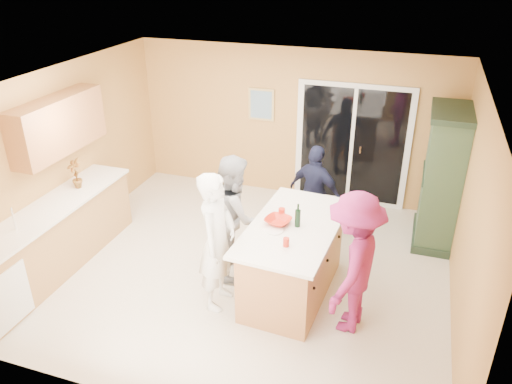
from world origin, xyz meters
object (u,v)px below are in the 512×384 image
(woman_white, at_px, (217,242))
(woman_magenta, at_px, (353,264))
(kitchen_island, at_px, (293,261))
(woman_grey, at_px, (235,216))
(woman_navy, at_px, (315,193))
(green_hutch, at_px, (442,179))

(woman_white, height_order, woman_magenta, woman_white)
(kitchen_island, height_order, woman_white, woman_white)
(woman_grey, height_order, woman_navy, woman_grey)
(kitchen_island, bearing_deg, green_hutch, 52.41)
(kitchen_island, relative_size, woman_grey, 1.15)
(kitchen_island, bearing_deg, woman_magenta, -23.14)
(kitchen_island, bearing_deg, woman_grey, 168.35)
(green_hutch, xyz_separation_m, woman_magenta, (-0.92, -2.35, -0.14))
(woman_white, distance_m, woman_magenta, 1.61)
(woman_grey, bearing_deg, woman_navy, -57.48)
(green_hutch, relative_size, woman_magenta, 1.19)
(kitchen_island, xyz_separation_m, woman_magenta, (0.79, -0.40, 0.40))
(kitchen_island, distance_m, woman_magenta, 0.97)
(woman_navy, xyz_separation_m, woman_magenta, (0.83, -1.83, 0.12))
(kitchen_island, relative_size, green_hutch, 0.95)
(woman_white, xyz_separation_m, woman_grey, (-0.05, 0.72, -0.04))
(kitchen_island, relative_size, woman_magenta, 1.13)
(woman_white, relative_size, woman_navy, 1.20)
(woman_navy, relative_size, woman_magenta, 0.86)
(woman_white, relative_size, woman_grey, 1.05)
(woman_white, xyz_separation_m, woman_magenta, (1.60, 0.09, -0.03))
(kitchen_island, xyz_separation_m, green_hutch, (1.71, 1.95, 0.54))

